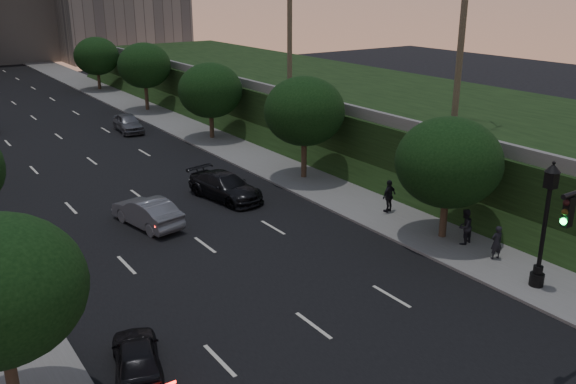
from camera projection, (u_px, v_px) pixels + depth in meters
road_surface at (101, 168)px, 42.53m from camera, size 16.00×140.00×0.02m
sidewalk_right at (229, 146)px, 47.96m from camera, size 4.50×140.00×0.15m
embankment at (361, 109)px, 52.01m from camera, size 18.00×90.00×4.00m
parapet_wall at (277, 91)px, 46.72m from camera, size 0.35×90.00×0.70m
tree_right_a at (449, 162)px, 29.50m from camera, size 5.20×5.20×6.24m
tree_right_b at (304, 111)px, 38.72m from camera, size 5.20×5.20×6.74m
tree_right_c at (210, 90)px, 49.04m from camera, size 5.20×5.20×6.24m
tree_right_d at (144, 66)px, 59.82m from camera, size 5.20×5.20×6.74m
tree_right_e at (97, 56)px, 71.70m from camera, size 5.20×5.20×6.24m
street_lamp at (544, 231)px, 24.96m from camera, size 0.64×0.64×5.62m
sedan_near_left at (137, 356)px, 20.03m from camera, size 2.54×4.06×1.29m
sedan_mid_left at (147, 212)px, 32.20m from camera, size 2.49×4.93×1.55m
sedan_near_right at (225, 186)px, 36.24m from camera, size 3.12×5.65×1.55m
sedan_far_right at (128, 123)px, 52.52m from camera, size 2.25×4.74×1.57m
pedestrian_a at (496, 242)px, 28.01m from camera, size 0.67×0.53×1.62m
pedestrian_b at (465, 227)px, 29.60m from camera, size 0.96×0.80×1.78m
pedestrian_c at (389, 196)px, 33.73m from camera, size 1.15×0.65×1.85m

